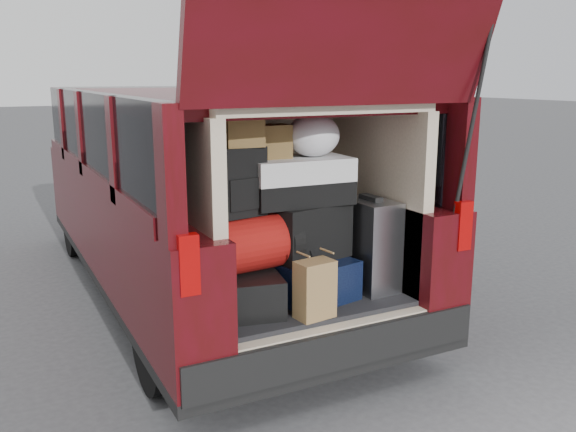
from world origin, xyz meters
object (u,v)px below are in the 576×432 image
at_px(silver_roller, 369,245).
at_px(black_soft_case, 309,231).
at_px(kraft_bag, 315,289).
at_px(red_duffel, 252,242).
at_px(black_hardshell, 241,289).
at_px(navy_hardshell, 304,276).
at_px(backpack, 239,182).
at_px(twotone_duffel, 299,181).

bearing_deg(silver_roller, black_soft_case, 169.05).
height_order(silver_roller, kraft_bag, silver_roller).
distance_m(kraft_bag, red_duffel, 0.47).
bearing_deg(red_duffel, black_hardshell, 167.35).
bearing_deg(navy_hardshell, silver_roller, -20.46).
relative_size(navy_hardshell, backpack, 1.43).
distance_m(kraft_bag, twotone_duffel, 0.68).
height_order(navy_hardshell, kraft_bag, kraft_bag).
bearing_deg(black_hardshell, navy_hardshell, 13.40).
xyz_separation_m(silver_roller, backpack, (-0.87, 0.06, 0.47)).
bearing_deg(navy_hardshell, kraft_bag, -120.46).
height_order(black_hardshell, black_soft_case, black_soft_case).
distance_m(navy_hardshell, backpack, 0.77).
bearing_deg(red_duffel, navy_hardshell, -2.33).
bearing_deg(black_hardshell, twotone_duffel, 16.27).
bearing_deg(backpack, silver_roller, -13.07).
xyz_separation_m(navy_hardshell, backpack, (-0.43, -0.01, 0.64)).
bearing_deg(twotone_duffel, kraft_bag, -101.54).
bearing_deg(silver_roller, kraft_bag, -156.18).
height_order(silver_roller, twotone_duffel, twotone_duffel).
bearing_deg(twotone_duffel, red_duffel, -170.39).
relative_size(silver_roller, black_soft_case, 1.23).
distance_m(silver_roller, red_duffel, 0.81).
distance_m(black_hardshell, backpack, 0.65).
bearing_deg(backpack, red_duffel, -17.30).
height_order(red_duffel, black_soft_case, black_soft_case).
height_order(kraft_bag, twotone_duffel, twotone_duffel).
relative_size(kraft_bag, backpack, 0.85).
relative_size(navy_hardshell, kraft_bag, 1.69).
distance_m(navy_hardshell, silver_roller, 0.47).
height_order(navy_hardshell, twotone_duffel, twotone_duffel).
distance_m(navy_hardshell, red_duffel, 0.46).
xyz_separation_m(red_duffel, twotone_duffel, (0.34, 0.04, 0.33)).
xyz_separation_m(navy_hardshell, kraft_bag, (-0.12, -0.35, 0.04)).
distance_m(black_hardshell, silver_roller, 0.89).
distance_m(silver_roller, backpack, 0.99).
bearing_deg(black_soft_case, silver_roller, -18.62).
height_order(silver_roller, black_soft_case, black_soft_case).
xyz_separation_m(navy_hardshell, twotone_duffel, (-0.03, 0.02, 0.61)).
distance_m(red_duffel, black_soft_case, 0.39).
bearing_deg(black_hardshell, silver_roller, 7.77).
bearing_deg(twotone_duffel, black_soft_case, -25.07).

